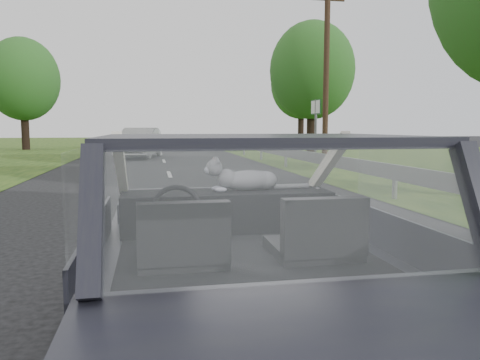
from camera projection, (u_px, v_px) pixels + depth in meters
name	position (u px, v px, depth m)	size (l,w,h in m)	color
ground	(242.00, 354.00, 3.09)	(140.00, 140.00, 0.00)	black
subject_car	(242.00, 247.00, 3.00)	(1.80, 4.00, 1.45)	black
dashboard	(227.00, 211.00, 3.60)	(1.58, 0.45, 0.30)	black
driver_seat	(183.00, 236.00, 2.63)	(0.50, 0.72, 0.42)	black
passenger_seat	(318.00, 230.00, 2.78)	(0.50, 0.72, 0.42)	black
steering_wheel	(177.00, 210.00, 3.23)	(0.36, 0.36, 0.04)	black
cat	(248.00, 179.00, 3.63)	(0.61, 0.19, 0.27)	#A1A1A1
guardrail	(321.00, 159.00, 13.58)	(0.05, 90.00, 0.32)	#9B9B9B
other_car	(140.00, 143.00, 23.21)	(1.78, 4.50, 1.48)	silver
highway_sign	(316.00, 130.00, 21.01)	(0.11, 1.09, 2.73)	#133F1B
utility_pole	(326.00, 71.00, 22.35)	(0.27, 0.27, 8.31)	#4F3020
tree_2	(312.00, 90.00, 26.26)	(4.74, 4.74, 7.19)	#2E5E22
tree_3	(301.00, 98.00, 41.99)	(5.48, 5.48, 8.31)	#2E5E22
tree_6	(24.00, 96.00, 30.95)	(4.74, 4.74, 7.18)	#2E5E22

